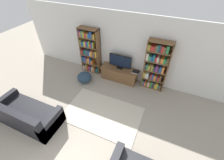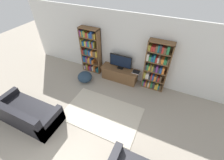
# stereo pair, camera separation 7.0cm
# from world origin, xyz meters

# --- Properties ---
(wall_back) EXTENTS (8.80, 0.06, 2.60)m
(wall_back) POSITION_xyz_m (0.00, 4.23, 1.30)
(wall_back) COLOR silver
(wall_back) RESTS_ON ground_plane
(bookshelf_left) EXTENTS (0.83, 0.30, 1.92)m
(bookshelf_left) POSITION_xyz_m (-1.48, 4.05, 0.94)
(bookshelf_left) COLOR brown
(bookshelf_left) RESTS_ON ground_plane
(bookshelf_right) EXTENTS (0.83, 0.30, 1.92)m
(bookshelf_right) POSITION_xyz_m (1.20, 4.05, 0.93)
(bookshelf_right) COLOR brown
(bookshelf_right) RESTS_ON ground_plane
(tv_stand) EXTENTS (1.49, 0.49, 0.54)m
(tv_stand) POSITION_xyz_m (-0.12, 3.93, 0.27)
(tv_stand) COLOR brown
(tv_stand) RESTS_ON ground_plane
(television) EXTENTS (0.89, 0.16, 0.58)m
(television) POSITION_xyz_m (-0.12, 3.98, 0.85)
(television) COLOR black
(television) RESTS_ON tv_stand
(laptop) EXTENTS (0.29, 0.24, 0.03)m
(laptop) POSITION_xyz_m (0.53, 3.98, 0.55)
(laptop) COLOR silver
(laptop) RESTS_ON tv_stand
(area_rug) EXTENTS (2.45, 1.52, 0.02)m
(area_rug) POSITION_xyz_m (0.03, 2.08, 0.01)
(area_rug) COLOR beige
(area_rug) RESTS_ON ground_plane
(couch_left_sectional) EXTENTS (2.02, 0.93, 0.89)m
(couch_left_sectional) POSITION_xyz_m (-1.93, 0.92, 0.29)
(couch_left_sectional) COLOR black
(couch_left_sectional) RESTS_ON ground_plane
(beanbag_ottoman) EXTENTS (0.57, 0.57, 0.41)m
(beanbag_ottoman) POSITION_xyz_m (-1.35, 3.25, 0.21)
(beanbag_ottoman) COLOR #23384C
(beanbag_ottoman) RESTS_ON ground_plane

